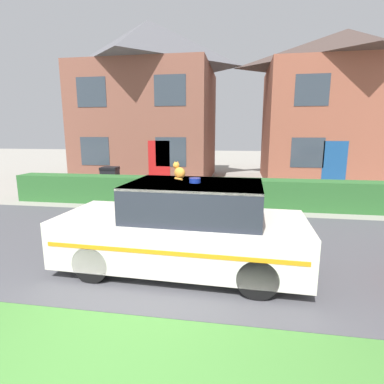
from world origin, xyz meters
name	(u,v)px	position (x,y,z in m)	size (l,w,h in m)	color
ground_plane	(101,368)	(0.00, 0.00, 0.00)	(80.00, 80.00, 0.00)	gray
road_strip	(175,244)	(0.00, 3.62, 0.01)	(28.00, 5.36, 0.01)	#4C4C51
lawn_verge	(107,357)	(0.00, 0.16, 0.00)	(28.00, 1.57, 0.01)	#478438
garden_hedge	(209,192)	(0.38, 7.31, 0.47)	(13.82, 0.79, 0.95)	#2D662D
police_car	(185,229)	(0.45, 2.45, 0.77)	(4.36, 1.85, 1.67)	black
cat	(179,172)	(0.38, 2.32, 1.80)	(0.27, 0.32, 0.29)	orange
house_left	(150,101)	(-3.51, 13.52, 4.13)	(6.90, 6.18, 8.10)	brown
house_right	(341,107)	(6.26, 13.92, 3.72)	(7.63, 5.66, 7.32)	#93513D
wheelie_bin	(110,180)	(-3.79, 8.74, 0.55)	(0.71, 0.66, 1.10)	black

